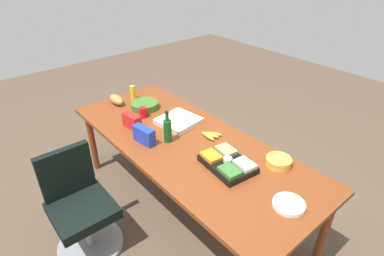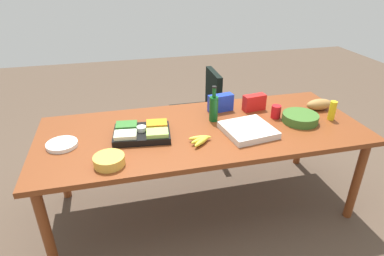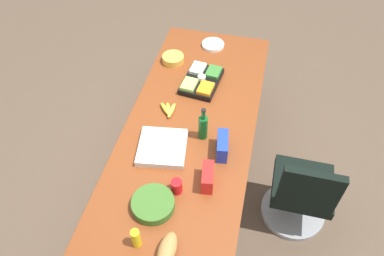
{
  "view_description": "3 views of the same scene",
  "coord_description": "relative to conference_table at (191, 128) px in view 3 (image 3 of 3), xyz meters",
  "views": [
    {
      "loc": [
        1.83,
        -1.48,
        2.32
      ],
      "look_at": [
        -0.05,
        0.1,
        0.87
      ],
      "focal_mm": 29.21,
      "sensor_mm": 36.0,
      "label": 1
    },
    {
      "loc": [
        0.63,
        2.2,
        1.98
      ],
      "look_at": [
        0.12,
        0.1,
        0.85
      ],
      "focal_mm": 30.31,
      "sensor_mm": 36.0,
      "label": 2
    },
    {
      "loc": [
        -2.0,
        -0.47,
        3.04
      ],
      "look_at": [
        -0.11,
        -0.03,
        0.85
      ],
      "focal_mm": 35.11,
      "sensor_mm": 36.0,
      "label": 3
    }
  ],
  "objects": [
    {
      "name": "chip_bowl",
      "position": [
        0.73,
        0.35,
        0.1
      ],
      "size": [
        0.23,
        0.23,
        0.07
      ],
      "primitive_type": "cylinder",
      "rotation": [
        0.0,
        0.0,
        -0.11
      ],
      "color": "gold",
      "rests_on": "conference_table"
    },
    {
      "name": "red_solo_cup",
      "position": [
        -0.65,
        -0.05,
        0.12
      ],
      "size": [
        0.09,
        0.09,
        0.11
      ],
      "primitive_type": "cylinder",
      "rotation": [
        0.0,
        0.0,
        -0.15
      ],
      "color": "red",
      "rests_on": "conference_table"
    },
    {
      "name": "salad_bowl",
      "position": [
        -0.81,
        0.07,
        0.1
      ],
      "size": [
        0.36,
        0.36,
        0.07
      ],
      "primitive_type": "cylinder",
      "rotation": [
        0.0,
        0.0,
        0.26
      ],
      "color": "#3A6726",
      "rests_on": "conference_table"
    },
    {
      "name": "ground_plane",
      "position": [
        0.0,
        0.0,
        -0.72
      ],
      "size": [
        10.0,
        10.0,
        0.0
      ],
      "primitive_type": "plane",
      "color": "brown"
    },
    {
      "name": "chip_bag_blue",
      "position": [
        -0.24,
        -0.3,
        0.14
      ],
      "size": [
        0.23,
        0.11,
        0.15
      ],
      "primitive_type": "cube",
      "rotation": [
        0.0,
        0.0,
        0.14
      ],
      "color": "#1B38BE",
      "rests_on": "conference_table"
    },
    {
      "name": "chip_bag_red",
      "position": [
        -0.54,
        -0.24,
        0.14
      ],
      "size": [
        0.21,
        0.11,
        0.14
      ],
      "primitive_type": "cube",
      "rotation": [
        0.0,
        0.0,
        0.14
      ],
      "color": "red",
      "rests_on": "conference_table"
    },
    {
      "name": "paper_plate_stack",
      "position": [
        1.06,
        0.02,
        0.08
      ],
      "size": [
        0.24,
        0.24,
        0.03
      ],
      "primitive_type": "cylinder",
      "rotation": [
        0.0,
        0.0,
        -0.1
      ],
      "color": "white",
      "rests_on": "conference_table"
    },
    {
      "name": "bread_loaf",
      "position": [
        -1.1,
        -0.11,
        0.12
      ],
      "size": [
        0.24,
        0.12,
        0.1
      ],
      "primitive_type": "ellipsoid",
      "rotation": [
        0.0,
        0.0,
        -0.03
      ],
      "color": "#A87940",
      "rests_on": "conference_table"
    },
    {
      "name": "banana_bunch",
      "position": [
        0.08,
        0.21,
        0.09
      ],
      "size": [
        0.17,
        0.15,
        0.04
      ],
      "color": "yellow",
      "rests_on": "conference_table"
    },
    {
      "name": "veggie_tray",
      "position": [
        0.49,
        0.02,
        0.1
      ],
      "size": [
        0.45,
        0.35,
        0.09
      ],
      "color": "black",
      "rests_on": "conference_table"
    },
    {
      "name": "pizza_box",
      "position": [
        -0.32,
        0.15,
        0.09
      ],
      "size": [
        0.41,
        0.41,
        0.05
      ],
      "primitive_type": "cube",
      "rotation": [
        0.0,
        0.0,
        0.14
      ],
      "color": "silver",
      "rests_on": "conference_table"
    },
    {
      "name": "wine_bottle",
      "position": [
        -0.12,
        -0.12,
        0.18
      ],
      "size": [
        0.09,
        0.09,
        0.3
      ],
      "color": "#0F501D",
      "rests_on": "conference_table"
    },
    {
      "name": "mustard_bottle",
      "position": [
        -1.09,
        0.09,
        0.15
      ],
      "size": [
        0.07,
        0.07,
        0.16
      ],
      "primitive_type": "cylinder",
      "rotation": [
        0.0,
        0.0,
        -0.3
      ],
      "color": "yellow",
      "rests_on": "conference_table"
    },
    {
      "name": "conference_table",
      "position": [
        0.0,
        0.0,
        0.0
      ],
      "size": [
        2.57,
        1.04,
        0.79
      ],
      "color": "brown",
      "rests_on": "ground"
    },
    {
      "name": "office_chair",
      "position": [
        -0.22,
        -0.97,
        -0.35
      ],
      "size": [
        0.56,
        0.56,
        0.92
      ],
      "color": "gray",
      "rests_on": "ground"
    }
  ]
}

